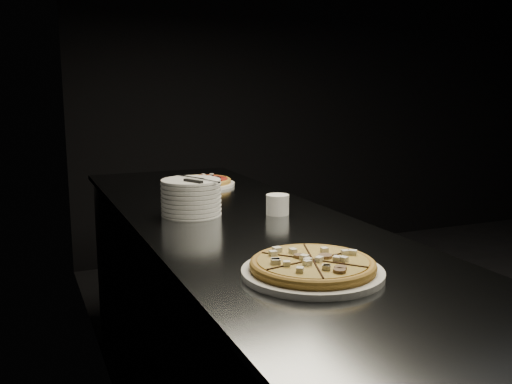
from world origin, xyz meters
name	(u,v)px	position (x,y,z in m)	size (l,w,h in m)	color
wall_left	(129,78)	(-2.50, 0.00, 1.40)	(0.02, 5.00, 2.80)	black
wall_back	(362,83)	(0.00, 2.50, 1.40)	(5.00, 0.02, 2.80)	black
counter	(241,341)	(-2.13, 0.00, 0.46)	(0.74, 2.44, 0.92)	slate
pizza_mushroom	(313,267)	(-2.19, -0.64, 0.94)	(0.36, 0.36, 0.04)	white
pizza_tomato	(203,182)	(-2.05, 0.69, 0.94)	(0.30, 0.30, 0.03)	white
plate_stack	(191,197)	(-2.27, 0.13, 0.98)	(0.21, 0.21, 0.13)	white
cutlery	(194,179)	(-2.26, 0.11, 1.05)	(0.09, 0.22, 0.01)	silver
ramekin	(278,204)	(-1.98, 0.01, 0.96)	(0.08, 0.08, 0.07)	silver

